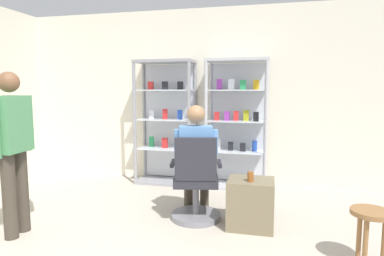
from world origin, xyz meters
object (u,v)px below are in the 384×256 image
object	(u,v)px
wooden_stool	(371,222)
standing_customer	(13,143)
office_chair	(196,186)
display_cabinet_left	(167,121)
tea_glass	(250,177)
storage_crate	(251,203)
display_cabinet_right	(237,123)
seated_shopkeeper	(196,155)

from	to	relation	value
wooden_stool	standing_customer	bearing A→B (deg)	-177.27
office_chair	display_cabinet_left	bearing A→B (deg)	118.78
display_cabinet_left	office_chair	xyz separation A→B (m)	(0.79, -1.45, -0.57)
office_chair	tea_glass	world-z (taller)	office_chair
office_chair	storage_crate	size ratio (longest dim) A/B	1.86
storage_crate	wooden_stool	distance (m)	1.16
standing_customer	wooden_stool	bearing A→B (deg)	2.73
storage_crate	office_chair	bearing A→B (deg)	176.45
display_cabinet_left	tea_glass	world-z (taller)	display_cabinet_left
wooden_stool	display_cabinet_left	bearing A→B (deg)	139.47
display_cabinet_right	wooden_stool	size ratio (longest dim) A/B	3.97
office_chair	wooden_stool	size ratio (longest dim) A/B	2.01
display_cabinet_right	wooden_stool	xyz separation A→B (m)	(1.30, -2.05, -0.59)
standing_customer	wooden_stool	world-z (taller)	standing_customer
wooden_stool	display_cabinet_right	bearing A→B (deg)	122.36
office_chair	standing_customer	distance (m)	1.92
office_chair	storage_crate	bearing A→B (deg)	-3.55
office_chair	wooden_stool	bearing A→B (deg)	-20.63
tea_glass	wooden_stool	world-z (taller)	tea_glass
display_cabinet_right	wooden_stool	distance (m)	2.49
storage_crate	tea_glass	xyz separation A→B (m)	(-0.00, -0.07, 0.31)
display_cabinet_left	seated_shopkeeper	world-z (taller)	display_cabinet_left
wooden_stool	tea_glass	bearing A→B (deg)	153.78
seated_shopkeeper	display_cabinet_left	bearing A→B (deg)	120.62
display_cabinet_left	office_chair	bearing A→B (deg)	-61.22
display_cabinet_right	wooden_stool	bearing A→B (deg)	-57.64
display_cabinet_left	seated_shopkeeper	xyz separation A→B (m)	(0.76, -1.29, -0.25)
storage_crate	standing_customer	bearing A→B (deg)	-162.41
wooden_stool	storage_crate	bearing A→B (deg)	150.49
display_cabinet_right	seated_shopkeeper	bearing A→B (deg)	-104.78
display_cabinet_right	office_chair	xyz separation A→B (m)	(-0.31, -1.44, -0.57)
office_chair	standing_customer	world-z (taller)	standing_customer
office_chair	tea_glass	xyz separation A→B (m)	(0.60, -0.11, 0.17)
standing_customer	wooden_stool	distance (m)	3.33
display_cabinet_right	storage_crate	world-z (taller)	display_cabinet_right
office_chair	wooden_stool	world-z (taller)	office_chair
display_cabinet_left	seated_shopkeeper	bearing A→B (deg)	-59.38
display_cabinet_left	tea_glass	distance (m)	2.13
seated_shopkeeper	tea_glass	size ratio (longest dim) A/B	12.60
seated_shopkeeper	tea_glass	world-z (taller)	seated_shopkeeper
tea_glass	standing_customer	world-z (taller)	standing_customer
standing_customer	wooden_stool	xyz separation A→B (m)	(3.28, 0.16, -0.56)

